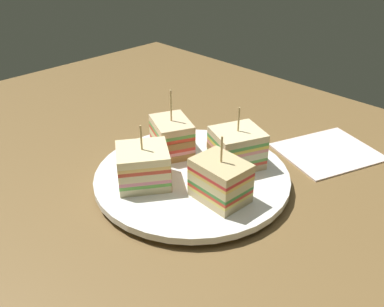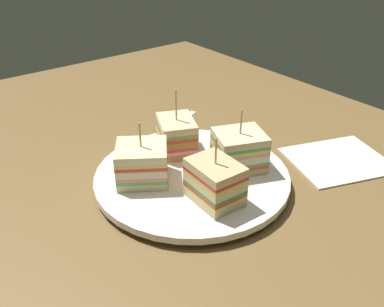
{
  "view_description": "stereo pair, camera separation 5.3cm",
  "coord_description": "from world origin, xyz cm",
  "px_view_note": "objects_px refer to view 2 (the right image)",
  "views": [
    {
      "loc": [
        -32.94,
        32.58,
        31.5
      ],
      "look_at": [
        0.0,
        0.0,
        4.64
      ],
      "focal_mm": 39.18,
      "sensor_mm": 36.0,
      "label": 1
    },
    {
      "loc": [
        -36.48,
        28.56,
        31.5
      ],
      "look_at": [
        0.0,
        0.0,
        4.64
      ],
      "focal_mm": 39.18,
      "sensor_mm": 36.0,
      "label": 2
    }
  ],
  "objects_px": {
    "sandwich_wedge_3": "(215,182)",
    "napkin": "(338,159)",
    "sandwich_wedge_1": "(177,136)",
    "sandwich_wedge_2": "(142,163)",
    "sandwich_wedge_0": "(239,150)",
    "spoon": "(157,136)",
    "plate": "(192,177)"
  },
  "relations": [
    {
      "from": "spoon",
      "to": "napkin",
      "type": "distance_m",
      "value": 0.28
    },
    {
      "from": "sandwich_wedge_0",
      "to": "sandwich_wedge_2",
      "type": "distance_m",
      "value": 0.13
    },
    {
      "from": "sandwich_wedge_0",
      "to": "spoon",
      "type": "relative_size",
      "value": 0.54
    },
    {
      "from": "sandwich_wedge_1",
      "to": "sandwich_wedge_3",
      "type": "xyz_separation_m",
      "value": [
        -0.12,
        0.04,
        0.0
      ]
    },
    {
      "from": "plate",
      "to": "sandwich_wedge_2",
      "type": "relative_size",
      "value": 3.01
    },
    {
      "from": "spoon",
      "to": "plate",
      "type": "bearing_deg",
      "value": 53.82
    },
    {
      "from": "sandwich_wedge_1",
      "to": "spoon",
      "type": "bearing_deg",
      "value": -166.79
    },
    {
      "from": "sandwich_wedge_1",
      "to": "sandwich_wedge_2",
      "type": "xyz_separation_m",
      "value": [
        -0.03,
        0.08,
        -0.0
      ]
    },
    {
      "from": "sandwich_wedge_3",
      "to": "plate",
      "type": "bearing_deg",
      "value": -10.98
    },
    {
      "from": "sandwich_wedge_2",
      "to": "spoon",
      "type": "distance_m",
      "value": 0.15
    },
    {
      "from": "sandwich_wedge_0",
      "to": "napkin",
      "type": "relative_size",
      "value": 0.62
    },
    {
      "from": "sandwich_wedge_3",
      "to": "napkin",
      "type": "relative_size",
      "value": 0.61
    },
    {
      "from": "sandwich_wedge_1",
      "to": "sandwich_wedge_2",
      "type": "height_order",
      "value": "sandwich_wedge_1"
    },
    {
      "from": "sandwich_wedge_2",
      "to": "sandwich_wedge_3",
      "type": "height_order",
      "value": "sandwich_wedge_3"
    },
    {
      "from": "sandwich_wedge_1",
      "to": "sandwich_wedge_0",
      "type": "bearing_deg",
      "value": 48.32
    },
    {
      "from": "sandwich_wedge_2",
      "to": "sandwich_wedge_0",
      "type": "bearing_deg",
      "value": 9.66
    },
    {
      "from": "sandwich_wedge_3",
      "to": "napkin",
      "type": "distance_m",
      "value": 0.22
    },
    {
      "from": "spoon",
      "to": "sandwich_wedge_3",
      "type": "bearing_deg",
      "value": 54.03
    },
    {
      "from": "sandwich_wedge_1",
      "to": "sandwich_wedge_3",
      "type": "relative_size",
      "value": 1.12
    },
    {
      "from": "napkin",
      "to": "sandwich_wedge_3",
      "type": "bearing_deg",
      "value": 84.05
    },
    {
      "from": "sandwich_wedge_2",
      "to": "napkin",
      "type": "relative_size",
      "value": 0.62
    },
    {
      "from": "spoon",
      "to": "sandwich_wedge_2",
      "type": "bearing_deg",
      "value": 27.67
    },
    {
      "from": "plate",
      "to": "sandwich_wedge_2",
      "type": "xyz_separation_m",
      "value": [
        0.03,
        0.06,
        0.03
      ]
    },
    {
      "from": "napkin",
      "to": "sandwich_wedge_1",
      "type": "bearing_deg",
      "value": 51.51
    },
    {
      "from": "sandwich_wedge_3",
      "to": "spoon",
      "type": "relative_size",
      "value": 0.54
    },
    {
      "from": "spoon",
      "to": "sandwich_wedge_1",
      "type": "bearing_deg",
      "value": 57.23
    },
    {
      "from": "plate",
      "to": "napkin",
      "type": "xyz_separation_m",
      "value": [
        -0.08,
        -0.2,
        -0.01
      ]
    },
    {
      "from": "sandwich_wedge_0",
      "to": "sandwich_wedge_1",
      "type": "distance_m",
      "value": 0.09
    },
    {
      "from": "sandwich_wedge_3",
      "to": "spoon",
      "type": "height_order",
      "value": "sandwich_wedge_3"
    },
    {
      "from": "sandwich_wedge_0",
      "to": "sandwich_wedge_2",
      "type": "relative_size",
      "value": 0.99
    },
    {
      "from": "sandwich_wedge_2",
      "to": "sandwich_wedge_3",
      "type": "xyz_separation_m",
      "value": [
        -0.09,
        -0.04,
        0.0
      ]
    },
    {
      "from": "plate",
      "to": "sandwich_wedge_3",
      "type": "distance_m",
      "value": 0.07
    }
  ]
}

